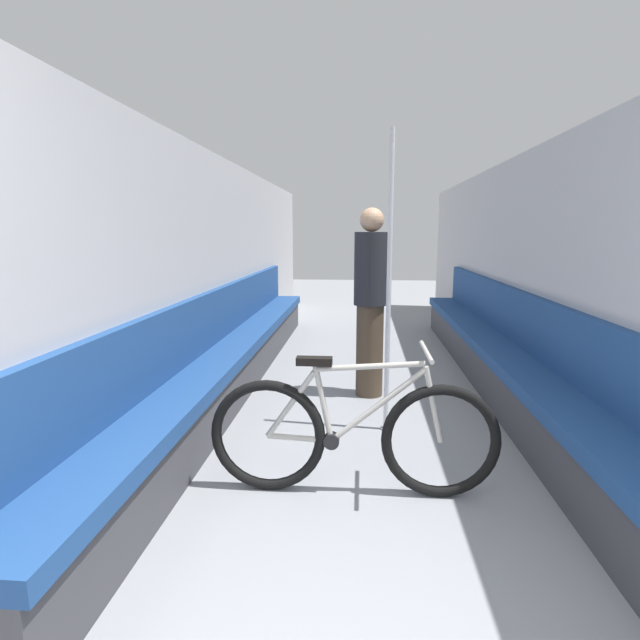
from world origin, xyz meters
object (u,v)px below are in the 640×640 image
Objects in this scene: bicycle at (353,435)px; passenger_standing at (370,301)px; bench_seat_row_left at (233,356)px; grab_pole_near at (389,290)px; bench_seat_row_right at (504,361)px.

bicycle is 1.86m from passenger_standing.
bicycle is at bearing -63.86° from passenger_standing.
bench_seat_row_left is 1.84m from grab_pole_near.
grab_pole_near reaches higher than bench_seat_row_left.
passenger_standing reaches higher than bench_seat_row_right.
bench_seat_row_left is 2.52m from bench_seat_row_right.
bench_seat_row_right is at bearing 59.86° from bicycle.
grab_pole_near is at bearing -140.72° from bench_seat_row_right.
bench_seat_row_right reaches higher than bicycle.
bicycle is (-1.35, -1.87, 0.03)m from bench_seat_row_right.
bench_seat_row_right is 2.31m from bicycle.
bicycle is 0.97× the size of passenger_standing.
passenger_standing is (1.30, -0.09, 0.56)m from bench_seat_row_left.
grab_pole_near is at bearing -32.68° from bench_seat_row_left.
passenger_standing is (-0.12, 0.81, -0.19)m from grab_pole_near.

